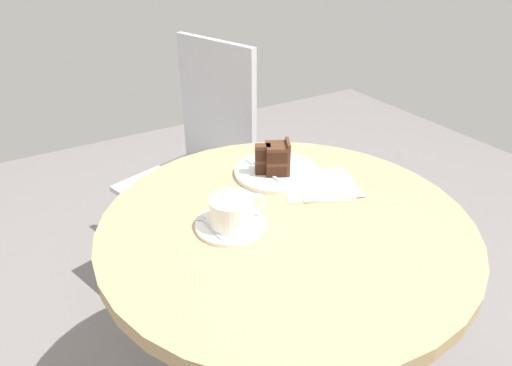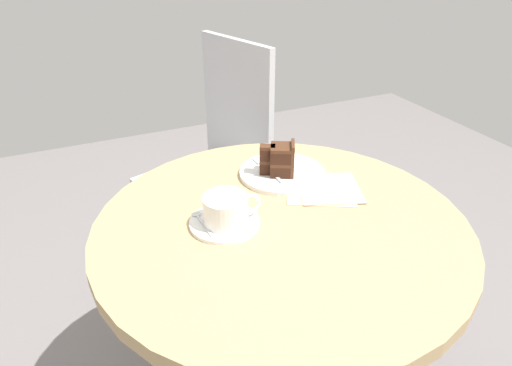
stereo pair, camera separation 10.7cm
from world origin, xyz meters
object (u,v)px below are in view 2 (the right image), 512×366
at_px(saucer, 225,223).
at_px(fork, 265,167).
at_px(napkin, 324,188).
at_px(cafe_chair, 220,150).
at_px(coffee_cup, 227,209).
at_px(teaspoon, 201,220).
at_px(cake_slice, 280,160).
at_px(cake_plate, 282,173).

bearing_deg(saucer, fork, 45.02).
height_order(napkin, cafe_chair, cafe_chair).
height_order(coffee_cup, teaspoon, coffee_cup).
distance_m(saucer, coffee_cup, 0.04).
distance_m(saucer, teaspoon, 0.05).
height_order(teaspoon, cake_slice, cake_slice).
xyz_separation_m(coffee_cup, cafe_chair, (0.23, 0.66, -0.19)).
bearing_deg(teaspoon, cafe_chair, -26.23).
distance_m(cake_slice, cafe_chair, 0.56).
relative_size(saucer, teaspoon, 1.51).
relative_size(cake_slice, napkin, 0.42).
distance_m(coffee_cup, fork, 0.27).
relative_size(saucer, napkin, 0.68).
height_order(cake_slice, napkin, cake_slice).
height_order(cake_plate, fork, fork).
xyz_separation_m(coffee_cup, cake_plate, (0.21, 0.16, -0.04)).
relative_size(teaspoon, cafe_chair, 0.11).
relative_size(coffee_cup, fork, 0.86).
bearing_deg(napkin, teaspoon, -176.40).
height_order(fork, napkin, fork).
xyz_separation_m(teaspoon, napkin, (0.33, 0.02, -0.01)).
xyz_separation_m(cake_plate, napkin, (0.06, -0.11, -0.00)).
distance_m(coffee_cup, cake_slice, 0.25).
relative_size(teaspoon, napkin, 0.45).
height_order(coffee_cup, cafe_chair, cafe_chair).
height_order(teaspoon, cafe_chair, cafe_chair).
relative_size(cake_plate, cake_slice, 2.32).
bearing_deg(coffee_cup, cake_plate, 35.99).
distance_m(coffee_cup, teaspoon, 0.07).
bearing_deg(saucer, teaspoon, 156.79).
distance_m(coffee_cup, cake_plate, 0.27).
bearing_deg(cake_plate, fork, 131.48).
height_order(fork, cafe_chair, cafe_chair).
bearing_deg(napkin, cafe_chair, 94.71).
bearing_deg(napkin, coffee_cup, -170.17).
bearing_deg(teaspoon, napkin, -89.15).
xyz_separation_m(teaspoon, fork, (0.23, 0.16, 0.00)).
xyz_separation_m(saucer, cafe_chair, (0.23, 0.66, -0.16)).
bearing_deg(cake_slice, fork, 113.07).
xyz_separation_m(cake_slice, fork, (-0.02, 0.05, -0.04)).
distance_m(cake_plate, napkin, 0.12).
bearing_deg(cake_plate, teaspoon, -154.15).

